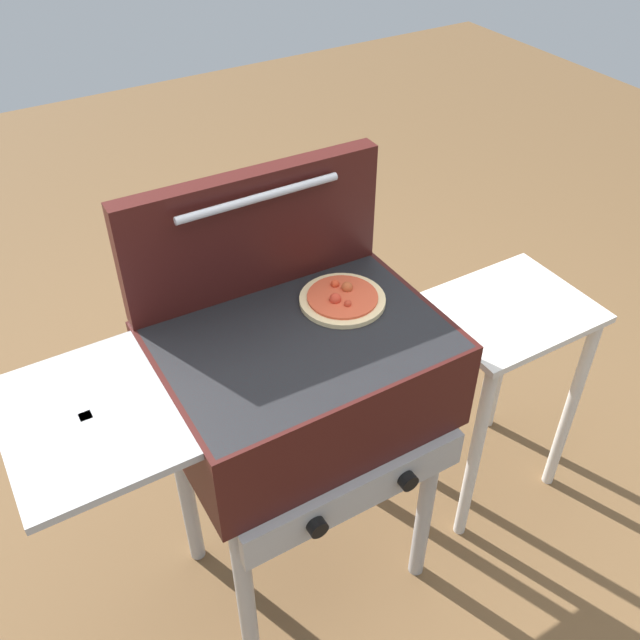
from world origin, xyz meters
TOP-DOWN VIEW (x-y plane):
  - ground_plane at (0.00, 0.00)m, footprint 8.00×8.00m
  - grill at (-0.01, -0.00)m, footprint 0.96×0.53m
  - grill_lid_open at (0.00, 0.21)m, footprint 0.63×0.09m
  - pizza_pepperoni at (0.14, 0.05)m, footprint 0.20×0.20m
  - prep_table at (0.66, 0.00)m, footprint 0.44×0.36m

SIDE VIEW (x-z plane):
  - ground_plane at x=0.00m, z-range 0.00..0.00m
  - prep_table at x=0.66m, z-range 0.16..0.87m
  - grill at x=-0.01m, z-range 0.31..1.21m
  - pizza_pepperoni at x=0.14m, z-range 0.89..0.93m
  - grill_lid_open at x=0.00m, z-range 0.90..1.20m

